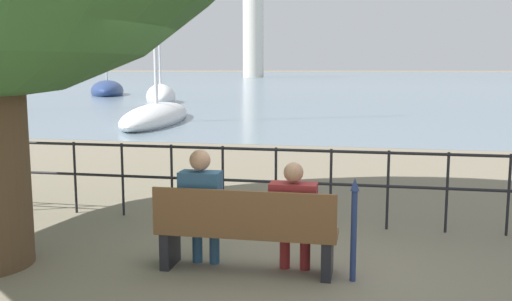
# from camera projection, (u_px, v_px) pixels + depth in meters

# --- Properties ---
(ground_plane) EXTENTS (1000.00, 1000.00, 0.00)m
(ground_plane) POSITION_uv_depth(u_px,v_px,m) (247.00, 270.00, 5.99)
(ground_plane) COLOR #7A705B
(harbor_water) EXTENTS (600.00, 300.00, 0.01)m
(harbor_water) POSITION_uv_depth(u_px,v_px,m) (366.00, 76.00, 161.05)
(harbor_water) COLOR slate
(harbor_water) RESTS_ON ground_plane
(park_bench) EXTENTS (1.88, 0.45, 0.90)m
(park_bench) POSITION_uv_depth(u_px,v_px,m) (245.00, 232.00, 5.87)
(park_bench) COLOR brown
(park_bench) RESTS_ON ground_plane
(seated_person_left) EXTENTS (0.43, 0.35, 1.27)m
(seated_person_left) POSITION_uv_depth(u_px,v_px,m) (201.00, 203.00, 6.00)
(seated_person_left) COLOR navy
(seated_person_left) RESTS_ON ground_plane
(seated_person_right) EXTENTS (0.48, 0.35, 1.17)m
(seated_person_right) POSITION_uv_depth(u_px,v_px,m) (294.00, 212.00, 5.82)
(seated_person_right) COLOR maroon
(seated_person_right) RESTS_ON ground_plane
(promenade_railing) EXTENTS (11.92, 0.04, 1.05)m
(promenade_railing) POSITION_uv_depth(u_px,v_px,m) (276.00, 173.00, 7.72)
(promenade_railing) COLOR black
(promenade_railing) RESTS_ON ground_plane
(closed_umbrella) EXTENTS (0.09, 0.09, 1.05)m
(closed_umbrella) POSITION_uv_depth(u_px,v_px,m) (354.00, 224.00, 5.62)
(closed_umbrella) COLOR navy
(closed_umbrella) RESTS_ON ground_plane
(sailboat_1) EXTENTS (3.73, 5.66, 11.84)m
(sailboat_1) POSITION_uv_depth(u_px,v_px,m) (161.00, 96.00, 35.44)
(sailboat_1) COLOR white
(sailboat_1) RESTS_ON ground_plane
(sailboat_2) EXTENTS (5.55, 8.31, 7.47)m
(sailboat_2) POSITION_uv_depth(u_px,v_px,m) (107.00, 91.00, 45.37)
(sailboat_2) COLOR navy
(sailboat_2) RESTS_ON ground_plane
(sailboat_3) EXTENTS (3.12, 8.53, 11.91)m
(sailboat_3) POSITION_uv_depth(u_px,v_px,m) (157.00, 115.00, 22.39)
(sailboat_3) COLOR white
(sailboat_3) RESTS_ON ground_plane
(harbor_lighthouse) EXTENTS (4.77, 4.77, 25.48)m
(harbor_lighthouse) POSITION_uv_depth(u_px,v_px,m) (253.00, 25.00, 130.63)
(harbor_lighthouse) COLOR silver
(harbor_lighthouse) RESTS_ON ground_plane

